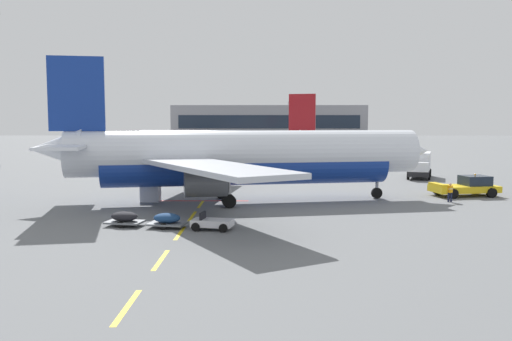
% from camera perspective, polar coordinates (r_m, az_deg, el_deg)
% --- Properties ---
extents(ground, '(400.00, 400.00, 0.00)m').
position_cam_1_polar(ground, '(67.10, 15.11, -0.89)').
color(ground, slate).
extents(apron_paint_markings, '(8.00, 95.92, 0.01)m').
position_cam_1_polar(apron_paint_markings, '(62.39, -4.17, -1.17)').
color(apron_paint_markings, yellow).
rests_on(apron_paint_markings, ground).
extents(airliner_foreground, '(34.68, 34.01, 12.20)m').
position_cam_1_polar(airliner_foreground, '(45.90, -1.62, 1.48)').
color(airliner_foreground, silver).
rests_on(airliner_foreground, ground).
extents(pushback_tug, '(6.40, 3.98, 2.08)m').
position_cam_1_polar(pushback_tug, '(53.80, 21.57, -1.59)').
color(pushback_tug, yellow).
rests_on(pushback_tug, ground).
extents(airliner_mid_left, '(31.04, 30.21, 11.02)m').
position_cam_1_polar(airliner_mid_left, '(82.55, -3.38, 2.89)').
color(airliner_mid_left, silver).
rests_on(airliner_mid_left, ground).
extents(catering_truck, '(4.55, 7.40, 3.14)m').
position_cam_1_polar(catering_truck, '(69.09, 17.09, 0.60)').
color(catering_truck, black).
rests_on(catering_truck, ground).
extents(baggage_train, '(8.72, 3.12, 1.14)m').
position_cam_1_polar(baggage_train, '(35.66, -9.44, -5.24)').
color(baggage_train, silver).
rests_on(baggage_train, ground).
extents(ground_crew_worker, '(0.59, 0.49, 1.67)m').
position_cam_1_polar(ground_crew_worker, '(49.24, 20.02, -2.10)').
color(ground_crew_worker, '#191E38').
rests_on(ground_crew_worker, ground).
extents(uld_cargo_container, '(1.63, 1.59, 1.60)m').
position_cam_1_polar(uld_cargo_container, '(47.69, -11.19, -2.28)').
color(uld_cargo_container, '#B7BCC6').
rests_on(uld_cargo_container, ground).
extents(terminal_satellite, '(66.70, 24.13, 14.05)m').
position_cam_1_polar(terminal_satellite, '(192.71, 1.36, 5.05)').
color(terminal_satellite, gray).
rests_on(terminal_satellite, ground).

